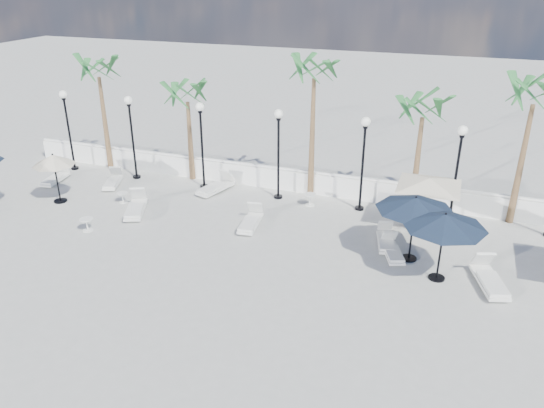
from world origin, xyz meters
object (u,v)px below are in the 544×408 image
(lounger_0, at_px, (136,207))
(lounger_5, at_px, (251,221))
(lounger_2, at_px, (113,181))
(lounger_3, at_px, (216,186))
(lounger_7, at_px, (386,240))
(parasol_navy_right, at_px, (445,221))
(parasol_cream_small, at_px, (53,161))
(lounger_6, at_px, (490,279))
(parasol_cream_sq_a, at_px, (430,179))
(lounger_4, at_px, (392,251))
(parasol_navy_mid, at_px, (415,204))
(lounger_1, at_px, (55,178))

(lounger_0, relative_size, lounger_5, 1.12)
(lounger_2, bearing_deg, lounger_3, -9.56)
(lounger_7, distance_m, parasol_navy_right, 3.08)
(lounger_3, relative_size, parasol_cream_small, 0.97)
(parasol_navy_right, bearing_deg, lounger_2, 167.40)
(lounger_6, distance_m, parasol_navy_right, 2.36)
(lounger_7, distance_m, parasol_cream_sq_a, 2.84)
(lounger_0, relative_size, lounger_4, 1.24)
(lounger_4, xyz_separation_m, lounger_6, (3.07, -0.91, 0.05))
(parasol_cream_small, bearing_deg, lounger_5, 3.36)
(lounger_5, relative_size, lounger_7, 1.07)
(lounger_5, distance_m, parasol_cream_small, 8.58)
(parasol_navy_right, relative_size, parasol_cream_small, 1.21)
(lounger_3, distance_m, lounger_7, 8.13)
(parasol_navy_right, xyz_separation_m, parasol_cream_small, (-15.33, 0.94, -0.21))
(lounger_6, bearing_deg, lounger_4, 146.06)
(parasol_navy_right, bearing_deg, parasol_cream_sq_a, 101.24)
(lounger_3, distance_m, parasol_cream_small, 6.72)
(parasol_navy_right, bearing_deg, lounger_0, 174.99)
(lounger_0, relative_size, lounger_7, 1.19)
(parasol_cream_small, bearing_deg, lounger_7, 3.04)
(lounger_3, distance_m, parasol_navy_mid, 9.36)
(lounger_1, xyz_separation_m, lounger_4, (15.47, -1.67, -0.01))
(lounger_3, distance_m, lounger_5, 3.79)
(lounger_5, distance_m, parasol_navy_right, 7.28)
(parasol_navy_right, xyz_separation_m, parasol_cream_sq_a, (-0.70, 3.53, -0.02))
(parasol_navy_right, height_order, parasol_cream_small, parasol_navy_right)
(lounger_0, xyz_separation_m, lounger_1, (-5.32, 1.63, -0.04))
(lounger_0, distance_m, lounger_4, 10.15)
(lounger_2, height_order, parasol_navy_mid, parasol_navy_mid)
(parasol_navy_mid, distance_m, parasol_cream_sq_a, 2.57)
(lounger_5, xyz_separation_m, parasol_cream_small, (-8.42, -0.49, 1.59))
(lounger_5, xyz_separation_m, parasol_navy_mid, (5.94, -0.47, 1.80))
(lounger_5, bearing_deg, parasol_cream_sq_a, 11.86)
(lounger_4, distance_m, lounger_7, 0.75)
(parasol_cream_small, bearing_deg, lounger_0, 1.29)
(lounger_6, height_order, parasol_navy_mid, parasol_navy_mid)
(lounger_3, height_order, parasol_cream_sq_a, parasol_cream_sq_a)
(lounger_1, relative_size, parasol_navy_mid, 0.69)
(lounger_7, height_order, parasol_cream_sq_a, parasol_cream_sq_a)
(lounger_0, relative_size, lounger_3, 1.02)
(lounger_0, distance_m, lounger_2, 3.38)
(lounger_5, xyz_separation_m, lounger_7, (5.05, 0.22, -0.02))
(parasol_cream_sq_a, bearing_deg, parasol_navy_right, -78.76)
(lounger_0, relative_size, parasol_cream_small, 0.99)
(lounger_0, xyz_separation_m, lounger_4, (10.15, -0.04, -0.05))
(lounger_2, xyz_separation_m, parasol_cream_small, (-1.05, -2.25, 1.60))
(lounger_3, bearing_deg, lounger_1, -152.80)
(lounger_1, xyz_separation_m, lounger_3, (7.39, 1.45, 0.03))
(lounger_3, bearing_deg, lounger_2, -152.83)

